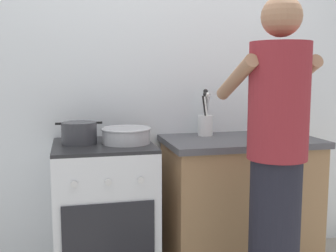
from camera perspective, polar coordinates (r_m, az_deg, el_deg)
The scene contains 8 objects.
back_wall at distance 2.96m, azimuth 1.13°, elevation 5.82°, with size 3.20×0.10×2.50m.
countertop at distance 2.88m, azimuth 9.74°, elevation -10.48°, with size 1.00×0.60×0.90m.
stove_range at distance 2.67m, azimuth -8.70°, elevation -11.95°, with size 0.60×0.62×0.90m.
pot at distance 2.57m, azimuth -12.08°, elevation -0.94°, with size 0.28×0.21×0.13m.
mixing_bowl at distance 2.55m, azimuth -5.75°, elevation -1.20°, with size 0.31×0.31×0.10m.
utensil_crock at distance 2.84m, azimuth 5.18°, elevation 0.71°, with size 0.10×0.10×0.32m.
oil_bottle at distance 2.79m, azimuth 14.01°, elevation 0.62°, with size 0.07×0.07×0.27m.
person at distance 2.18m, azimuth 14.59°, elevation -5.37°, with size 0.41×0.50×1.70m.
Camera 1 is at (-0.54, -2.37, 1.34)m, focal length 44.45 mm.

